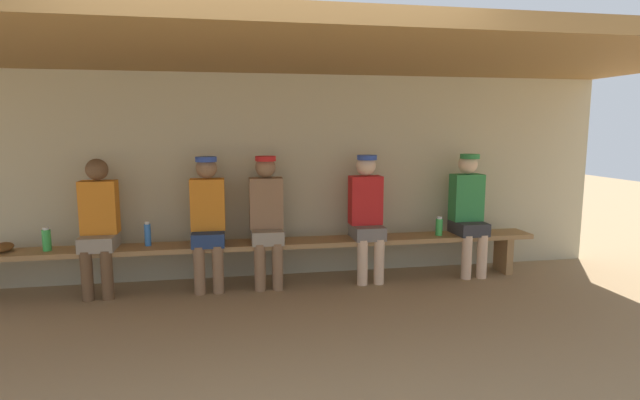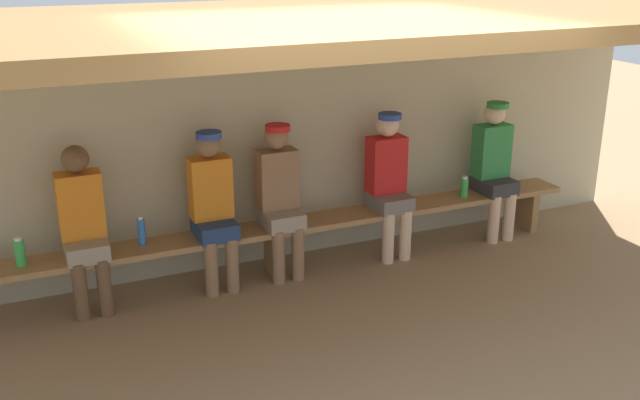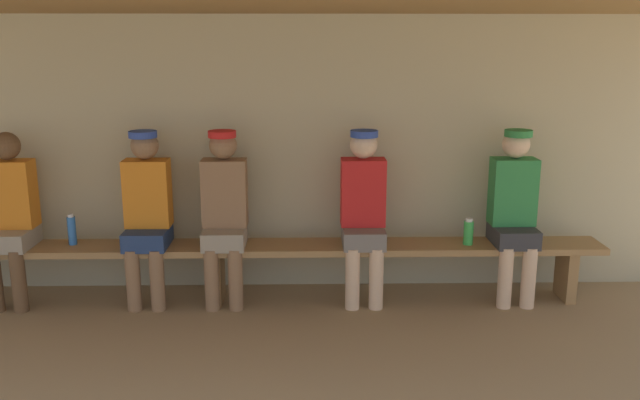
{
  "view_description": "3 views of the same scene",
  "coord_description": "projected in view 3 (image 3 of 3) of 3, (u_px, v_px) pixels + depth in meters",
  "views": [
    {
      "loc": [
        -0.29,
        -3.51,
        1.63
      ],
      "look_at": [
        0.6,
        1.4,
        0.91
      ],
      "focal_mm": 27.95,
      "sensor_mm": 36.0,
      "label": 1
    },
    {
      "loc": [
        -2.03,
        -4.05,
        2.8
      ],
      "look_at": [
        0.35,
        1.32,
        0.72
      ],
      "focal_mm": 41.41,
      "sensor_mm": 36.0,
      "label": 2
    },
    {
      "loc": [
        0.7,
        -3.47,
        2.02
      ],
      "look_at": [
        0.79,
        1.24,
        0.89
      ],
      "focal_mm": 37.93,
      "sensor_mm": 36.0,
      "label": 3
    }
  ],
  "objects": [
    {
      "name": "player_with_sunglasses",
      "position": [
        147.0,
        209.0,
        5.15
      ],
      "size": [
        0.34,
        0.42,
        1.34
      ],
      "color": "navy",
      "rests_on": "ground"
    },
    {
      "name": "player_rightmost",
      "position": [
        363.0,
        208.0,
        5.19
      ],
      "size": [
        0.34,
        0.42,
        1.34
      ],
      "color": "slate",
      "rests_on": "ground"
    },
    {
      "name": "water_bottle_blue",
      "position": [
        72.0,
        230.0,
        5.21
      ],
      "size": [
        0.06,
        0.06,
        0.24
      ],
      "color": "blue",
      "rests_on": "bench"
    },
    {
      "name": "player_leftmost",
      "position": [
        514.0,
        207.0,
        5.21
      ],
      "size": [
        0.34,
        0.42,
        1.34
      ],
      "color": "#333338",
      "rests_on": "ground"
    },
    {
      "name": "back_wall",
      "position": [
        221.0,
        154.0,
        5.51
      ],
      "size": [
        8.0,
        0.2,
        2.2
      ],
      "primitive_type": "cube",
      "color": "#B7AD8C",
      "rests_on": "ground"
    },
    {
      "name": "player_middle",
      "position": [
        224.0,
        209.0,
        5.16
      ],
      "size": [
        0.34,
        0.42,
        1.34
      ],
      "color": "gray",
      "rests_on": "ground"
    },
    {
      "name": "player_in_red",
      "position": [
        10.0,
        212.0,
        5.13
      ],
      "size": [
        0.34,
        0.42,
        1.34
      ],
      "color": "gray",
      "rests_on": "ground"
    },
    {
      "name": "water_bottle_clear",
      "position": [
        468.0,
        232.0,
        5.22
      ],
      "size": [
        0.08,
        0.08,
        0.21
      ],
      "color": "green",
      "rests_on": "bench"
    },
    {
      "name": "bench",
      "position": [
        217.0,
        254.0,
        5.24
      ],
      "size": [
        6.0,
        0.36,
        0.46
      ],
      "color": "#9E7547",
      "rests_on": "ground"
    }
  ]
}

